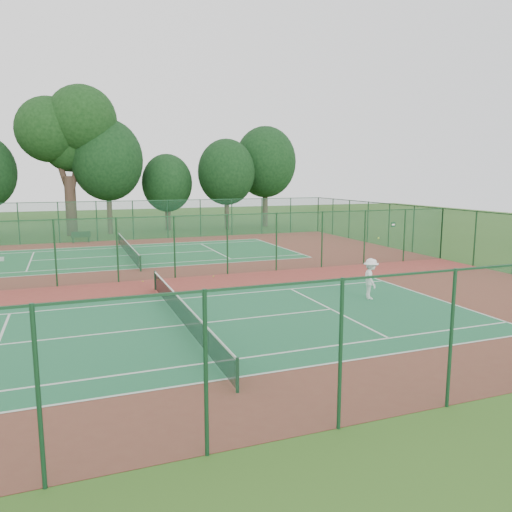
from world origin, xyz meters
The scene contains 17 objects.
ground centered at (0.00, 0.00, 0.00)m, with size 120.00×120.00×0.00m, color #2F561A.
red_pad centered at (0.00, 0.00, 0.01)m, with size 40.00×36.00×0.01m, color maroon.
court_near centered at (0.00, -9.00, 0.01)m, with size 23.77×10.97×0.01m, color #206841.
court_far centered at (0.00, 9.00, 0.01)m, with size 23.77×10.97×0.01m, color #206739.
fence_north centered at (0.00, 18.00, 1.76)m, with size 40.00×0.09×3.50m.
fence_south centered at (0.00, -18.00, 1.76)m, with size 40.00×0.09×3.50m.
fence_east centered at (20.00, 0.00, 1.76)m, with size 0.09×36.00×3.50m.
fence_divider centered at (0.00, 0.00, 1.76)m, with size 40.00×0.09×3.50m.
tennis_net_near centered at (0.00, -9.00, 0.54)m, with size 0.10×12.90×0.97m.
tennis_net_far centered at (0.00, 9.00, 0.54)m, with size 0.10×12.90×0.97m.
player_near centered at (9.01, -8.00, 0.97)m, with size 1.22×0.70×1.89m, color white.
bench centered at (-2.93, 17.53, 0.51)m, with size 1.60×0.58×0.97m.
stray_ball_a centered at (-0.32, -0.45, 0.04)m, with size 0.07×0.07×0.07m, color #CED431.
stray_ball_b centered at (3.60, -0.56, 0.05)m, with size 0.08×0.08×0.08m, color #ACCA2F.
stray_ball_c centered at (0.51, -0.31, 0.04)m, with size 0.07×0.07×0.07m, color gold.
big_tree centered at (-3.42, 23.58, 9.90)m, with size 9.10×6.66×13.98m.
evergreen_row centered at (0.50, 24.25, 0.00)m, with size 39.00×5.00×12.00m, color black, non-canonical shape.
Camera 1 is at (-3.96, -27.19, 5.68)m, focal length 35.00 mm.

